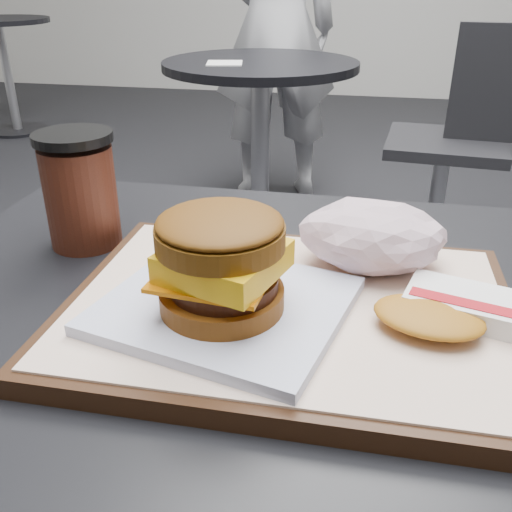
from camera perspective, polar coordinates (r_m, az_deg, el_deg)
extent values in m
cube|color=black|center=(0.52, 4.59, -7.71)|extent=(0.80, 0.60, 0.04)
cube|color=black|center=(0.49, 3.25, -5.61)|extent=(0.38, 0.28, 0.02)
cube|color=silver|center=(0.49, 3.28, -4.62)|extent=(0.36, 0.26, 0.00)
cube|color=white|center=(0.47, -3.08, -4.92)|extent=(0.22, 0.21, 0.01)
cylinder|color=brown|center=(0.46, -3.42, -4.13)|extent=(0.12, 0.12, 0.02)
cylinder|color=#351408|center=(0.45, -3.22, -2.64)|extent=(0.10, 0.10, 0.01)
cube|color=orange|center=(0.45, -3.93, -1.63)|extent=(0.10, 0.10, 0.00)
cube|color=yellow|center=(0.44, -3.23, -0.50)|extent=(0.10, 0.10, 0.02)
cylinder|color=brown|center=(0.43, -3.61, 1.95)|extent=(0.12, 0.12, 0.02)
ellipsoid|color=brown|center=(0.43, -3.66, 3.34)|extent=(0.12, 0.12, 0.02)
cube|color=white|center=(0.50, 20.02, -4.51)|extent=(0.10, 0.08, 0.02)
cube|color=#AF1720|center=(0.48, 20.41, -4.46)|extent=(0.09, 0.04, 0.00)
ellipsoid|color=#BC791E|center=(0.47, 16.88, -5.81)|extent=(0.10, 0.08, 0.01)
cylinder|color=#3E180F|center=(0.64, -17.08, 5.68)|extent=(0.08, 0.08, 0.11)
cylinder|color=black|center=(0.62, -17.89, 11.25)|extent=(0.08, 0.08, 0.01)
cylinder|color=black|center=(2.35, 0.38, 0.81)|extent=(0.44, 0.44, 0.02)
cylinder|color=#A5A5AA|center=(2.22, 0.41, 9.19)|extent=(0.07, 0.07, 0.70)
cylinder|color=black|center=(2.14, 0.45, 18.56)|extent=(0.70, 0.70, 0.03)
cube|color=silver|center=(2.06, -3.17, 18.70)|extent=(0.14, 0.14, 0.00)
cylinder|color=#A6A5AB|center=(2.34, 17.55, 4.96)|extent=(0.06, 0.06, 0.44)
cube|color=black|center=(2.27, 18.39, 10.59)|extent=(0.46, 0.46, 0.04)
cube|color=black|center=(2.25, 24.17, 15.35)|extent=(0.40, 0.07, 0.40)
imported|color=silver|center=(2.81, 1.98, 21.95)|extent=(0.68, 0.56, 1.61)
cylinder|color=black|center=(4.49, -22.68, 11.55)|extent=(0.40, 0.40, 0.02)
cylinder|color=#A5A5AA|center=(4.42, -23.53, 16.02)|extent=(0.06, 0.06, 0.70)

